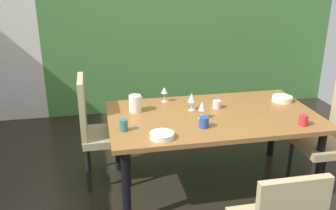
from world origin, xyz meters
The scene contains 14 objects.
garden_window_panel centered at (1.07, 2.62, 1.42)m, with size 4.13×0.10×2.83m, color #467D3B.
dining_table centered at (0.70, 0.52, 0.65)m, with size 1.89×1.08×0.72m.
chair_left_far centered at (-0.35, 0.82, 0.57)m, with size 0.45×0.44×1.05m.
chair_right_near centered at (1.74, 0.23, 0.57)m, with size 0.44×0.44×1.05m.
wine_glass_east centered at (0.57, 0.45, 0.84)m, with size 0.07×0.07×0.16m.
wine_glass_west centered at (0.33, 0.94, 0.84)m, with size 0.07×0.07×0.15m.
wine_glass_north centered at (0.53, 0.66, 0.84)m, with size 0.07×0.07×0.17m.
serving_bowl_rear centered at (1.48, 0.72, 0.75)m, with size 0.20×0.20×0.05m, color white.
serving_bowl_left centered at (0.15, 0.13, 0.75)m, with size 0.19×0.19×0.04m, color silver.
cup_center centered at (-0.13, 0.32, 0.77)m, with size 0.07×0.07×0.10m, color #2E6E68.
cup_near_shelf centered at (0.78, 0.67, 0.76)m, with size 0.08×0.08×0.07m, color beige.
cup_corner centered at (0.53, 0.26, 0.77)m, with size 0.08×0.08×0.09m, color #26489E.
cup_south centered at (1.37, 0.14, 0.77)m, with size 0.08×0.08×0.09m, color red.
pitcher_near_window centered at (0.02, 0.73, 0.80)m, with size 0.13×0.11×0.16m.
Camera 1 is at (-0.32, -2.47, 2.00)m, focal length 40.00 mm.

